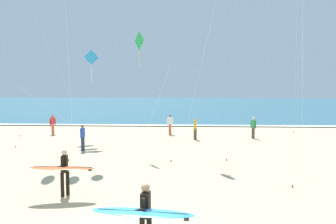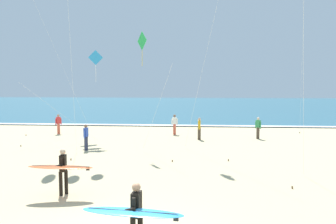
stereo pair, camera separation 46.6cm
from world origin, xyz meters
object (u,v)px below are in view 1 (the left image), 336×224
object	(u,v)px
surfer_trailing	(64,169)
bystander_red_top	(53,124)
bystander_yellow_top	(195,128)
bystander_green_top	(253,127)
kite_diamond_emerald_close	(140,45)
bystander_blue_top	(83,137)
surfer_lead	(144,213)
bystander_white_top	(170,124)
kite_diamond_cobalt_far	(88,62)

from	to	relation	value
surfer_trailing	bystander_red_top	xyz separation A→B (m)	(-6.11, 14.62, -0.23)
bystander_yellow_top	bystander_green_top	size ratio (longest dim) A/B	1.00
bystander_yellow_top	bystander_red_top	size ratio (longest dim) A/B	1.00
surfer_trailing	kite_diamond_emerald_close	bearing A→B (deg)	78.02
surfer_trailing	bystander_blue_top	distance (m)	8.50
bystander_green_top	bystander_blue_top	bearing A→B (deg)	-155.33
surfer_lead	kite_diamond_emerald_close	xyz separation A→B (m)	(-1.61, 12.12, 5.20)
kite_diamond_emerald_close	bystander_yellow_top	size ratio (longest dim) A/B	4.44
kite_diamond_emerald_close	bystander_yellow_top	distance (m)	7.86
surfer_lead	bystander_yellow_top	world-z (taller)	surfer_lead
surfer_lead	bystander_green_top	bearing A→B (deg)	70.89
kite_diamond_emerald_close	bystander_red_top	size ratio (longest dim) A/B	4.44
bystander_yellow_top	bystander_green_top	bearing A→B (deg)	9.30
bystander_yellow_top	bystander_red_top	world-z (taller)	same
bystander_green_top	surfer_trailing	bearing A→B (deg)	-124.89
kite_diamond_emerald_close	bystander_yellow_top	world-z (taller)	kite_diamond_emerald_close
surfer_trailing	bystander_white_top	size ratio (longest dim) A/B	1.45
surfer_trailing	kite_diamond_cobalt_far	size ratio (longest dim) A/B	0.37
surfer_lead	bystander_green_top	xyz separation A→B (m)	(6.03, 17.40, -0.24)
kite_diamond_emerald_close	surfer_trailing	bearing A→B (deg)	-101.98
surfer_trailing	bystander_green_top	size ratio (longest dim) A/B	1.45
bystander_yellow_top	bystander_white_top	xyz separation A→B (m)	(-1.92, 2.30, 0.00)
surfer_trailing	bystander_blue_top	xyz separation A→B (m)	(-1.81, 8.30, -0.23)
surfer_trailing	bystander_green_top	distance (m)	16.38
surfer_trailing	bystander_red_top	world-z (taller)	surfer_trailing
kite_diamond_emerald_close	bystander_white_top	bearing A→B (deg)	78.21
surfer_lead	bystander_green_top	size ratio (longest dim) A/B	1.54
surfer_lead	bystander_blue_top	world-z (taller)	surfer_lead
bystander_white_top	bystander_red_top	bearing A→B (deg)	-177.47
surfer_lead	surfer_trailing	bearing A→B (deg)	130.02
surfer_lead	kite_diamond_emerald_close	distance (m)	13.28
kite_diamond_emerald_close	bystander_red_top	world-z (taller)	kite_diamond_emerald_close
surfer_lead	kite_diamond_emerald_close	world-z (taller)	kite_diamond_emerald_close
bystander_blue_top	bystander_red_top	bearing A→B (deg)	124.23
kite_diamond_emerald_close	bystander_white_top	size ratio (longest dim) A/B	4.44
kite_diamond_emerald_close	bystander_yellow_top	xyz separation A→B (m)	(3.35, 4.58, -5.44)
kite_diamond_cobalt_far	bystander_red_top	bearing A→B (deg)	138.82
surfer_lead	bystander_blue_top	size ratio (longest dim) A/B	1.54
surfer_trailing	bystander_yellow_top	bearing A→B (deg)	68.24
kite_diamond_cobalt_far	bystander_yellow_top	xyz separation A→B (m)	(7.26, 1.55, -4.68)
surfer_lead	kite_diamond_emerald_close	bearing A→B (deg)	97.55
surfer_trailing	bystander_white_top	xyz separation A→B (m)	(3.16, 15.03, -0.23)
kite_diamond_cobalt_far	bystander_green_top	size ratio (longest dim) A/B	3.96
surfer_trailing	bystander_blue_top	size ratio (longest dim) A/B	1.45
bystander_red_top	surfer_lead	bearing A→B (deg)	-63.06
surfer_lead	bystander_white_top	world-z (taller)	surfer_lead
bystander_red_top	bystander_green_top	bearing A→B (deg)	-4.38
kite_diamond_cobalt_far	bystander_blue_top	xyz separation A→B (m)	(0.37, -2.88, -4.68)
surfer_trailing	kite_diamond_emerald_close	world-z (taller)	kite_diamond_emerald_close
surfer_lead	surfer_trailing	xyz separation A→B (m)	(-3.34, 3.97, -0.00)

